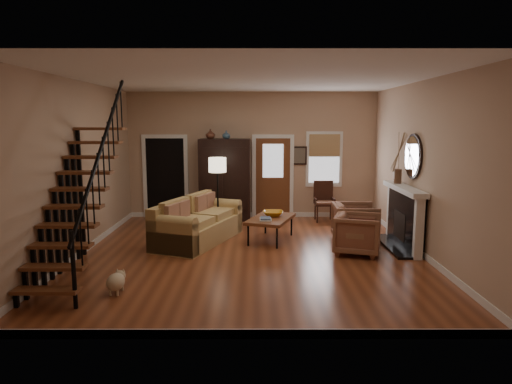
{
  "coord_description": "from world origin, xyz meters",
  "views": [
    {
      "loc": [
        0.09,
        -8.53,
        2.52
      ],
      "look_at": [
        0.1,
        0.4,
        1.15
      ],
      "focal_mm": 32.0,
      "sensor_mm": 36.0,
      "label": 1
    }
  ],
  "objects_px": {
    "armchair_right": "(355,223)",
    "floor_lamp": "(218,195)",
    "armoire": "(225,180)",
    "sofa": "(198,222)",
    "armchair_left": "(358,234)",
    "side_chair": "(324,202)",
    "coffee_table": "(271,229)"
  },
  "relations": [
    {
      "from": "coffee_table",
      "to": "armchair_right",
      "type": "height_order",
      "value": "armchair_right"
    },
    {
      "from": "floor_lamp",
      "to": "sofa",
      "type": "bearing_deg",
      "value": -112.39
    },
    {
      "from": "armchair_right",
      "to": "side_chair",
      "type": "xyz_separation_m",
      "value": [
        -0.35,
        2.06,
        0.1
      ]
    },
    {
      "from": "sofa",
      "to": "floor_lamp",
      "type": "height_order",
      "value": "floor_lamp"
    },
    {
      "from": "armoire",
      "to": "side_chair",
      "type": "relative_size",
      "value": 2.06
    },
    {
      "from": "armoire",
      "to": "armchair_right",
      "type": "bearing_deg",
      "value": -37.88
    },
    {
      "from": "coffee_table",
      "to": "floor_lamp",
      "type": "distance_m",
      "value": 1.53
    },
    {
      "from": "coffee_table",
      "to": "armchair_right",
      "type": "relative_size",
      "value": 1.45
    },
    {
      "from": "armoire",
      "to": "coffee_table",
      "type": "distance_m",
      "value": 2.54
    },
    {
      "from": "sofa",
      "to": "armchair_left",
      "type": "distance_m",
      "value": 3.3
    },
    {
      "from": "armchair_right",
      "to": "floor_lamp",
      "type": "height_order",
      "value": "floor_lamp"
    },
    {
      "from": "coffee_table",
      "to": "armchair_right",
      "type": "distance_m",
      "value": 1.79
    },
    {
      "from": "coffee_table",
      "to": "floor_lamp",
      "type": "bearing_deg",
      "value": 148.26
    },
    {
      "from": "armchair_right",
      "to": "coffee_table",
      "type": "bearing_deg",
      "value": 88.34
    },
    {
      "from": "armoire",
      "to": "side_chair",
      "type": "distance_m",
      "value": 2.61
    },
    {
      "from": "armchair_right",
      "to": "floor_lamp",
      "type": "distance_m",
      "value": 3.13
    },
    {
      "from": "coffee_table",
      "to": "armchair_left",
      "type": "bearing_deg",
      "value": -31.29
    },
    {
      "from": "armchair_left",
      "to": "floor_lamp",
      "type": "distance_m",
      "value": 3.36
    },
    {
      "from": "coffee_table",
      "to": "floor_lamp",
      "type": "xyz_separation_m",
      "value": [
        -1.19,
        0.74,
        0.61
      ]
    },
    {
      "from": "armoire",
      "to": "floor_lamp",
      "type": "bearing_deg",
      "value": -93.01
    },
    {
      "from": "coffee_table",
      "to": "floor_lamp",
      "type": "height_order",
      "value": "floor_lamp"
    },
    {
      "from": "armchair_left",
      "to": "side_chair",
      "type": "relative_size",
      "value": 0.84
    },
    {
      "from": "coffee_table",
      "to": "floor_lamp",
      "type": "relative_size",
      "value": 0.76
    },
    {
      "from": "armoire",
      "to": "sofa",
      "type": "bearing_deg",
      "value": -100.62
    },
    {
      "from": "coffee_table",
      "to": "armchair_left",
      "type": "distance_m",
      "value": 1.93
    },
    {
      "from": "armoire",
      "to": "sofa",
      "type": "height_order",
      "value": "armoire"
    },
    {
      "from": "armchair_right",
      "to": "floor_lamp",
      "type": "bearing_deg",
      "value": 76.11
    },
    {
      "from": "armchair_right",
      "to": "side_chair",
      "type": "relative_size",
      "value": 0.89
    },
    {
      "from": "sofa",
      "to": "armchair_right",
      "type": "height_order",
      "value": "sofa"
    },
    {
      "from": "coffee_table",
      "to": "side_chair",
      "type": "xyz_separation_m",
      "value": [
        1.43,
        1.94,
        0.26
      ]
    },
    {
      "from": "side_chair",
      "to": "floor_lamp",
      "type": "bearing_deg",
      "value": -155.45
    },
    {
      "from": "armoire",
      "to": "armchair_left",
      "type": "bearing_deg",
      "value": -48.63
    }
  ]
}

